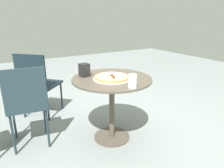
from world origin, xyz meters
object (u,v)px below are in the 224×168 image
patio_chair_near (37,81)px  drinking_cup (133,81)px  patio_table (112,93)px  napkin_dispenser (84,70)px  pizza_server (112,75)px  patio_chair_corner (27,101)px  pizza_on_tray (112,77)px

patio_chair_near → drinking_cup: bearing=113.1°
patio_table → patio_chair_near: size_ratio=0.94×
patio_table → napkin_dispenser: 0.38m
drinking_cup → pizza_server: bearing=-82.8°
drinking_cup → patio_chair_corner: (0.81, -0.65, -0.25)m
pizza_on_tray → pizza_server: size_ratio=1.79×
patio_chair_corner → patio_chair_near: bearing=-109.7°
pizza_on_tray → patio_chair_near: size_ratio=0.44×
pizza_on_tray → drinking_cup: size_ratio=3.14×
patio_table → drinking_cup: 0.42m
patio_chair_near → patio_chair_corner: size_ratio=1.01×
pizza_on_tray → patio_chair_near: (0.55, -1.00, -0.22)m
pizza_on_tray → napkin_dispenser: (0.20, -0.23, 0.05)m
napkin_dispenser → patio_chair_corner: size_ratio=0.16×
pizza_on_tray → pizza_server: pizza_server is taller
pizza_server → patio_chair_near: (0.53, -1.03, -0.26)m
pizza_on_tray → pizza_server: bearing=51.9°
patio_table → drinking_cup: drinking_cup is taller
patio_chair_corner → patio_table: bearing=159.6°
pizza_on_tray → patio_chair_near: bearing=-61.3°
patio_table → patio_chair_near: patio_chair_near is taller
patio_table → pizza_server: bearing=56.8°
patio_table → pizza_on_tray: size_ratio=2.15×
patio_table → drinking_cup: (-0.00, 0.35, 0.23)m
pizza_on_tray → patio_chair_near: patio_chair_near is taller
pizza_on_tray → patio_chair_corner: bearing=-22.5°
pizza_on_tray → drinking_cup: (-0.02, 0.33, 0.05)m
pizza_on_tray → drinking_cup: drinking_cup is taller
drinking_cup → patio_chair_near: 1.47m
pizza_server → patio_table: bearing=-123.2°
drinking_cup → patio_chair_corner: 1.07m
napkin_dispenser → patio_chair_near: size_ratio=0.16×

